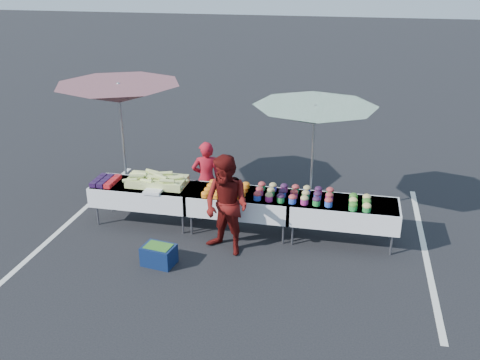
% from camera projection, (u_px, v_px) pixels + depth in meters
% --- Properties ---
extents(ground, '(80.00, 80.00, 0.00)m').
position_uv_depth(ground, '(240.00, 231.00, 9.67)').
color(ground, black).
extents(stripe_left, '(0.10, 5.00, 0.00)m').
position_uv_depth(stripe_left, '(78.00, 214.00, 10.29)').
color(stripe_left, silver).
rests_on(stripe_left, ground).
extents(stripe_right, '(0.10, 5.00, 0.00)m').
position_uv_depth(stripe_right, '(425.00, 250.00, 9.04)').
color(stripe_right, silver).
rests_on(stripe_right, ground).
extents(table_left, '(1.86, 0.81, 0.75)m').
position_uv_depth(table_left, '(144.00, 193.00, 9.79)').
color(table_left, white).
rests_on(table_left, ground).
extents(table_center, '(1.86, 0.81, 0.75)m').
position_uv_depth(table_center, '(240.00, 202.00, 9.44)').
color(table_center, white).
rests_on(table_center, ground).
extents(table_right, '(1.86, 0.81, 0.75)m').
position_uv_depth(table_right, '(343.00, 211.00, 9.09)').
color(table_right, white).
rests_on(table_right, ground).
extents(berry_punnets, '(0.40, 0.54, 0.08)m').
position_uv_depth(berry_punnets, '(106.00, 181.00, 9.80)').
color(berry_punnets, black).
rests_on(berry_punnets, table_left).
extents(corn_pile, '(1.16, 0.57, 0.26)m').
position_uv_depth(corn_pile, '(157.00, 180.00, 9.68)').
color(corn_pile, '#AABE61').
rests_on(corn_pile, table_left).
extents(plastic_bags, '(0.30, 0.25, 0.05)m').
position_uv_depth(plastic_bags, '(153.00, 191.00, 9.39)').
color(plastic_bags, white).
rests_on(plastic_bags, table_left).
extents(carrot_bowls, '(0.75, 0.69, 0.11)m').
position_uv_depth(carrot_bowls, '(226.00, 190.00, 9.40)').
color(carrot_bowls, orange).
rests_on(carrot_bowls, table_center).
extents(potato_cups, '(1.34, 0.58, 0.16)m').
position_uv_depth(potato_cups, '(294.00, 194.00, 9.16)').
color(potato_cups, blue).
rests_on(potato_cups, table_right).
extents(bean_baskets, '(0.36, 0.50, 0.15)m').
position_uv_depth(bean_baskets, '(360.00, 202.00, 8.86)').
color(bean_baskets, '#208334').
rests_on(bean_baskets, table_right).
extents(vendor, '(0.62, 0.50, 1.47)m').
position_uv_depth(vendor, '(206.00, 179.00, 10.03)').
color(vendor, maroon).
rests_on(vendor, ground).
extents(customer, '(1.02, 0.93, 1.69)m').
position_uv_depth(customer, '(227.00, 206.00, 8.68)').
color(customer, '#570F0D').
rests_on(customer, ground).
extents(umbrella_left, '(2.44, 2.44, 2.43)m').
position_uv_depth(umbrella_left, '(119.00, 94.00, 10.03)').
color(umbrella_left, black).
rests_on(umbrella_left, ground).
extents(umbrella_right, '(2.44, 2.44, 2.24)m').
position_uv_depth(umbrella_right, '(315.00, 116.00, 9.30)').
color(umbrella_right, black).
rests_on(umbrella_right, ground).
extents(storage_bin, '(0.56, 0.44, 0.33)m').
position_uv_depth(storage_bin, '(159.00, 255.00, 8.56)').
color(storage_bin, '#0D1D44').
rests_on(storage_bin, ground).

